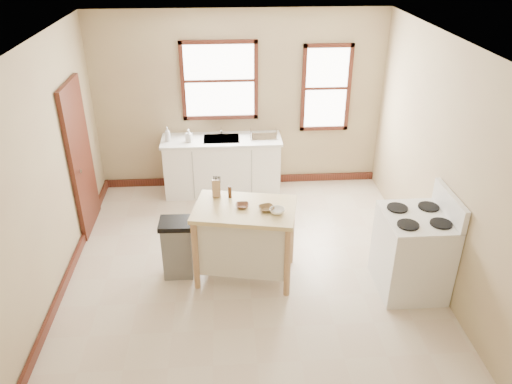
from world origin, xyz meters
TOP-DOWN VIEW (x-y plane):
  - floor at (0.00, 0.00)m, footprint 5.00×5.00m
  - ceiling at (0.00, 0.00)m, footprint 5.00×5.00m
  - wall_back at (0.00, 2.50)m, footprint 4.50×0.04m
  - wall_left at (-2.25, 0.00)m, footprint 0.04×5.00m
  - wall_right at (2.25, 0.00)m, footprint 0.04×5.00m
  - window_main at (-0.30, 2.48)m, footprint 1.17×0.06m
  - window_side at (1.35, 2.48)m, footprint 0.77×0.06m
  - door_left at (-2.21, 1.30)m, footprint 0.06×0.90m
  - baseboard_back at (0.00, 2.47)m, footprint 4.50×0.04m
  - baseboard_left at (-2.22, 0.00)m, footprint 0.04×5.00m
  - sink_counter at (-0.30, 2.20)m, footprint 1.86×0.62m
  - faucet at (-0.30, 2.38)m, footprint 0.03×0.03m
  - soap_bottle_a at (-1.11, 2.15)m, footprint 0.11×0.11m
  - soap_bottle_b at (-0.79, 2.12)m, footprint 0.12×0.12m
  - dish_rack at (0.36, 2.21)m, footprint 0.47×0.39m
  - kitchen_island at (-0.05, -0.02)m, footprint 1.29×0.96m
  - knife_block at (-0.37, 0.28)m, footprint 0.10×0.10m
  - pepper_grinder at (-0.21, 0.24)m, footprint 0.05×0.05m
  - bowl_a at (-0.07, -0.01)m, footprint 0.16×0.16m
  - bowl_b at (0.20, -0.09)m, footprint 0.22×0.22m
  - bowl_c at (0.32, -0.17)m, footprint 0.19×0.19m
  - trash_bin at (-0.86, 0.05)m, footprint 0.40×0.34m
  - gas_stove at (1.88, -0.39)m, footprint 0.79×0.80m

SIDE VIEW (x-z plane):
  - floor at x=0.00m, z-range 0.00..0.00m
  - baseboard_back at x=0.00m, z-range 0.00..0.12m
  - baseboard_left at x=-2.22m, z-range 0.00..0.12m
  - trash_bin at x=-0.86m, z-range 0.00..0.76m
  - sink_counter at x=-0.30m, z-range 0.00..0.92m
  - kitchen_island at x=-0.05m, z-range 0.00..0.96m
  - gas_stove at x=1.88m, z-range 0.00..1.25m
  - dish_rack at x=0.36m, z-range 0.92..1.02m
  - bowl_a at x=-0.07m, z-range 0.96..1.00m
  - bowl_b at x=0.20m, z-range 0.96..1.00m
  - bowl_c at x=0.32m, z-range 0.96..1.01m
  - soap_bottle_b at x=-0.79m, z-range 0.92..1.12m
  - faucet at x=-0.30m, z-range 0.92..1.14m
  - pepper_grinder at x=-0.21m, z-range 0.96..1.11m
  - soap_bottle_a at x=-1.11m, z-range 0.92..1.15m
  - door_left at x=-2.21m, z-range 0.00..2.10m
  - knife_block at x=-0.37m, z-range 0.96..1.16m
  - wall_back at x=0.00m, z-range 0.00..2.80m
  - wall_left at x=-2.25m, z-range 0.00..2.80m
  - wall_right at x=2.25m, z-range 0.00..2.80m
  - window_side at x=1.35m, z-range 0.92..2.29m
  - window_main at x=-0.30m, z-range 1.14..2.36m
  - ceiling at x=0.00m, z-range 2.80..2.80m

